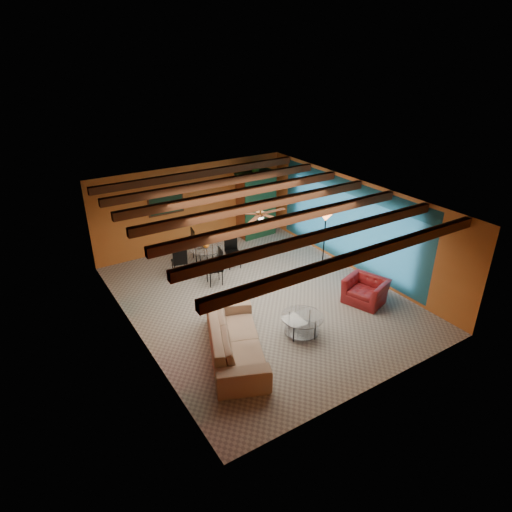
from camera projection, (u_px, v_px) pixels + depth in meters
room at (258, 213)px, 10.69m from camera, size 6.52×8.01×2.71m
sofa at (235, 339)px, 9.38m from camera, size 2.01×2.91×0.79m
armchair at (365, 291)px, 11.34m from camera, size 1.16×1.24×0.65m
coffee_table at (302, 325)px, 10.09m from camera, size 1.28×1.28×0.49m
dining_table at (207, 255)px, 12.78m from camera, size 2.39×2.39×1.06m
armoire at (256, 205)px, 15.04m from camera, size 1.26×0.67×2.16m
floor_lamp at (324, 242)px, 12.72m from camera, size 0.44×0.44×1.77m
ceiling_fan at (260, 214)px, 10.61m from camera, size 1.50×1.50×0.44m
painting at (166, 203)px, 13.50m from camera, size 1.05×0.03×0.65m
potted_plant at (256, 167)px, 14.46m from camera, size 0.49×0.44×0.48m
vase at (205, 235)px, 12.51m from camera, size 0.24×0.24×0.20m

